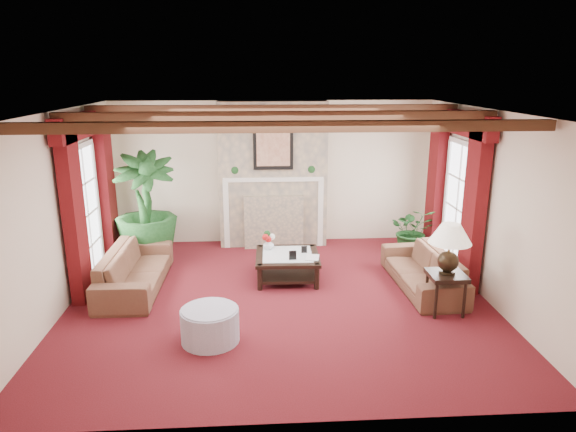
{
  "coord_description": "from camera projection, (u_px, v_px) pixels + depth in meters",
  "views": [
    {
      "loc": [
        -0.31,
        -6.88,
        3.2
      ],
      "look_at": [
        0.15,
        0.4,
        1.15
      ],
      "focal_mm": 32.0,
      "sensor_mm": 36.0,
      "label": 1
    }
  ],
  "objects": [
    {
      "name": "floor",
      "position": [
        280.0,
        299.0,
        7.49
      ],
      "size": [
        6.0,
        6.0,
        0.0
      ],
      "primitive_type": "plane",
      "color": "#440C0D",
      "rests_on": "ground"
    },
    {
      "name": "ceiling",
      "position": [
        279.0,
        111.0,
        6.76
      ],
      "size": [
        6.0,
        6.0,
        0.0
      ],
      "primitive_type": "plane",
      "rotation": [
        3.14,
        0.0,
        0.0
      ],
      "color": "white",
      "rests_on": "floor"
    },
    {
      "name": "back_wall",
      "position": [
        273.0,
        173.0,
        9.77
      ],
      "size": [
        6.0,
        0.02,
        2.7
      ],
      "primitive_type": "cube",
      "color": "beige",
      "rests_on": "ground"
    },
    {
      "name": "left_wall",
      "position": [
        58.0,
        214.0,
        6.94
      ],
      "size": [
        0.02,
        5.5,
        2.7
      ],
      "primitive_type": "cube",
      "color": "beige",
      "rests_on": "ground"
    },
    {
      "name": "right_wall",
      "position": [
        489.0,
        207.0,
        7.31
      ],
      "size": [
        0.02,
        5.5,
        2.7
      ],
      "primitive_type": "cube",
      "color": "beige",
      "rests_on": "ground"
    },
    {
      "name": "ceiling_beams",
      "position": [
        279.0,
        116.0,
        6.78
      ],
      "size": [
        6.0,
        3.0,
        0.12
      ],
      "primitive_type": null,
      "color": "#3C2213",
      "rests_on": "ceiling"
    },
    {
      "name": "fireplace",
      "position": [
        272.0,
        101.0,
        9.21
      ],
      "size": [
        2.0,
        0.52,
        2.7
      ],
      "primitive_type": null,
      "color": "tan",
      "rests_on": "ground"
    },
    {
      "name": "french_door_left",
      "position": [
        79.0,
        146.0,
        7.69
      ],
      "size": [
        0.1,
        1.1,
        2.16
      ],
      "primitive_type": null,
      "color": "white",
      "rests_on": "ground"
    },
    {
      "name": "french_door_right",
      "position": [
        465.0,
        143.0,
        8.05
      ],
      "size": [
        0.1,
        1.1,
        2.16
      ],
      "primitive_type": null,
      "color": "white",
      "rests_on": "ground"
    },
    {
      "name": "curtains_left",
      "position": [
        83.0,
        118.0,
        7.59
      ],
      "size": [
        0.2,
        2.4,
        2.55
      ],
      "primitive_type": null,
      "color": "#48090B",
      "rests_on": "ground"
    },
    {
      "name": "curtains_right",
      "position": [
        460.0,
        116.0,
        7.93
      ],
      "size": [
        0.2,
        2.4,
        2.55
      ],
      "primitive_type": null,
      "color": "#48090B",
      "rests_on": "ground"
    },
    {
      "name": "sofa_left",
      "position": [
        135.0,
        263.0,
        7.79
      ],
      "size": [
        2.08,
        0.64,
        0.81
      ],
      "primitive_type": "imported",
      "rotation": [
        0.0,
        0.0,
        1.56
      ],
      "color": "#340E15",
      "rests_on": "ground"
    },
    {
      "name": "sofa_right",
      "position": [
        423.0,
        264.0,
        7.82
      ],
      "size": [
        1.99,
        0.74,
        0.76
      ],
      "primitive_type": "imported",
      "rotation": [
        0.0,
        0.0,
        -1.53
      ],
      "color": "#340E15",
      "rests_on": "ground"
    },
    {
      "name": "potted_palm",
      "position": [
        147.0,
        230.0,
        8.99
      ],
      "size": [
        1.86,
        2.34,
        1.06
      ],
      "primitive_type": "imported",
      "rotation": [
        0.0,
        0.0,
        0.22
      ],
      "color": "black",
      "rests_on": "ground"
    },
    {
      "name": "small_plant",
      "position": [
        412.0,
        235.0,
        9.29
      ],
      "size": [
        1.03,
        1.1,
        0.69
      ],
      "primitive_type": "imported",
      "rotation": [
        0.0,
        0.0,
        -0.13
      ],
      "color": "black",
      "rests_on": "ground"
    },
    {
      "name": "coffee_table",
      "position": [
        287.0,
        266.0,
        8.19
      ],
      "size": [
        1.02,
        1.02,
        0.41
      ],
      "primitive_type": null,
      "rotation": [
        0.0,
        0.0,
        -0.03
      ],
      "color": "black",
      "rests_on": "ground"
    },
    {
      "name": "side_table",
      "position": [
        445.0,
        293.0,
        7.02
      ],
      "size": [
        0.51,
        0.51,
        0.57
      ],
      "primitive_type": null,
      "rotation": [
        0.0,
        0.0,
        -0.06
      ],
      "color": "black",
      "rests_on": "ground"
    },
    {
      "name": "ottoman",
      "position": [
        210.0,
        325.0,
        6.28
      ],
      "size": [
        0.72,
        0.72,
        0.42
      ],
      "primitive_type": "cylinder",
      "color": "gray",
      "rests_on": "ground"
    },
    {
      "name": "table_lamp",
      "position": [
        449.0,
        248.0,
        6.85
      ],
      "size": [
        0.57,
        0.57,
        0.72
      ],
      "primitive_type": null,
      "color": "black",
      "rests_on": "side_table"
    },
    {
      "name": "flower_vase",
      "position": [
        268.0,
        244.0,
        8.34
      ],
      "size": [
        0.19,
        0.19,
        0.18
      ],
      "primitive_type": "imported",
      "rotation": [
        0.0,
        0.0,
        -0.03
      ],
      "color": "silver",
      "rests_on": "coffee_table"
    },
    {
      "name": "book",
      "position": [
        306.0,
        250.0,
        7.94
      ],
      "size": [
        0.21,
        0.09,
        0.28
      ],
      "primitive_type": "imported",
      "rotation": [
        0.0,
        0.0,
        -0.17
      ],
      "color": "black",
      "rests_on": "coffee_table"
    },
    {
      "name": "photo_frame_a",
      "position": [
        293.0,
        256.0,
        7.87
      ],
      "size": [
        0.12,
        0.03,
        0.15
      ],
      "primitive_type": null,
      "rotation": [
        0.0,
        0.0,
        0.07
      ],
      "color": "black",
      "rests_on": "coffee_table"
    },
    {
      "name": "photo_frame_b",
      "position": [
        304.0,
        250.0,
        8.18
      ],
      "size": [
        0.09,
        0.02,
        0.12
      ],
      "primitive_type": null,
      "rotation": [
        0.0,
        0.0,
        -0.02
      ],
      "color": "black",
      "rests_on": "coffee_table"
    }
  ]
}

